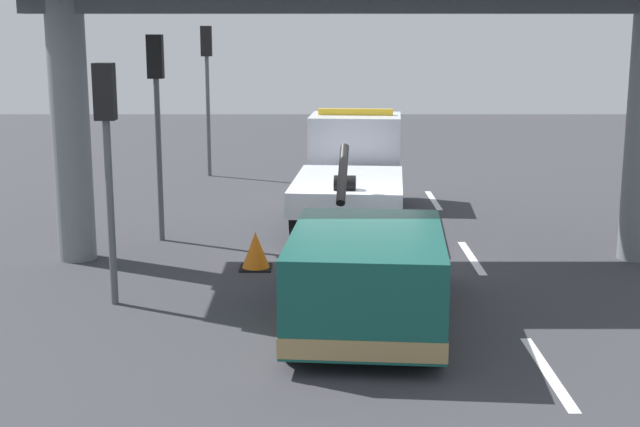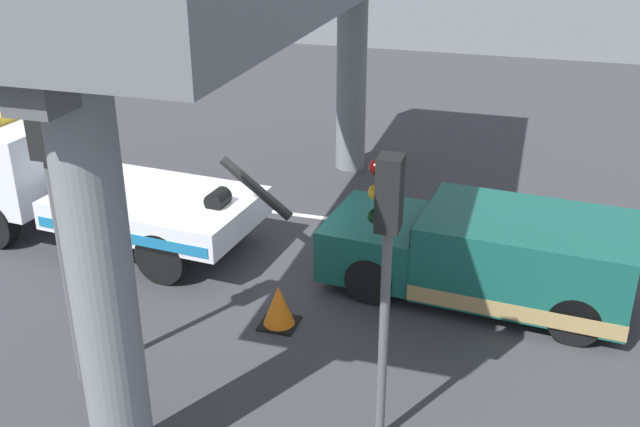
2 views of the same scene
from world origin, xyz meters
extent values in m
cube|color=#38383D|center=(0.00, 0.00, -0.05)|extent=(60.00, 40.00, 0.10)
cube|color=silver|center=(-6.00, -2.29, 0.00)|extent=(2.60, 0.16, 0.01)
cube|color=silver|center=(0.00, -2.29, 0.00)|extent=(2.60, 0.16, 0.01)
cube|color=silver|center=(6.00, -2.29, 0.00)|extent=(2.60, 0.16, 0.01)
cube|color=silver|center=(2.37, 0.10, 0.93)|extent=(4.03, 2.72, 0.55)
cube|color=silver|center=(5.68, -0.19, 1.48)|extent=(2.24, 2.47, 1.65)
cube|color=#196B9E|center=(2.47, 1.30, 0.84)|extent=(3.64, 0.33, 0.20)
cylinder|color=black|center=(0.18, 0.29, 1.66)|extent=(1.42, 0.30, 1.07)
cylinder|color=black|center=(0.99, 0.22, 1.32)|extent=(0.40, 0.48, 0.36)
cube|color=yellow|center=(5.68, -0.19, 2.38)|extent=(0.40, 1.93, 0.16)
cylinder|color=black|center=(5.39, -1.21, 0.50)|extent=(1.02, 0.40, 1.00)
cylinder|color=black|center=(1.69, 1.20, 0.50)|extent=(1.02, 0.40, 1.00)
cylinder|color=black|center=(1.51, -0.87, 0.50)|extent=(1.02, 0.40, 1.00)
cube|color=#145147|center=(-4.59, 0.06, 0.91)|extent=(3.63, 2.49, 1.35)
cube|color=#145147|center=(-2.00, -0.17, 0.71)|extent=(1.90, 2.25, 0.95)
cube|color=black|center=(-2.84, -0.09, 1.20)|extent=(0.23, 1.93, 0.59)
cube|color=#9E8451|center=(-4.59, 0.06, 0.41)|extent=(3.65, 2.51, 0.28)
cylinder|color=black|center=(-2.07, 0.80, 0.42)|extent=(0.86, 0.35, 0.84)
cylinder|color=black|center=(-2.24, -1.11, 0.42)|extent=(0.86, 0.35, 0.84)
cylinder|color=black|center=(-5.45, 1.09, 0.42)|extent=(0.86, 0.35, 0.84)
cylinder|color=black|center=(-5.62, -0.82, 0.42)|extent=(0.86, 0.35, 0.84)
cylinder|color=slate|center=(-0.06, 5.55, 2.56)|extent=(0.74, 0.74, 5.11)
cylinder|color=slate|center=(-0.06, -5.55, 2.56)|extent=(0.74, 0.74, 5.11)
cube|color=#4A4E52|center=(-0.06, 0.00, 4.93)|extent=(0.50, 12.70, 0.36)
cylinder|color=#515456|center=(-3.00, 4.15, 1.53)|extent=(0.12, 0.12, 3.05)
cube|color=black|center=(-3.00, 4.15, 3.50)|extent=(0.28, 0.32, 0.90)
sphere|color=#360605|center=(-2.84, 4.15, 3.80)|extent=(0.18, 0.18, 0.18)
sphere|color=gold|center=(-2.84, 4.15, 3.50)|extent=(0.18, 0.18, 0.18)
sphere|color=black|center=(-2.84, 4.15, 3.20)|extent=(0.18, 0.18, 0.18)
cylinder|color=#515456|center=(1.50, 4.15, 1.73)|extent=(0.12, 0.12, 3.46)
cube|color=black|center=(1.50, 4.15, 3.91)|extent=(0.28, 0.32, 0.90)
sphere|color=red|center=(1.66, 4.15, 4.21)|extent=(0.18, 0.18, 0.18)
sphere|color=#3A2D06|center=(1.66, 4.15, 3.91)|extent=(0.18, 0.18, 0.18)
sphere|color=black|center=(1.66, 4.15, 3.61)|extent=(0.18, 0.18, 0.18)
cone|color=orange|center=(-0.81, 1.96, 0.36)|extent=(0.55, 0.55, 0.72)
cube|color=black|center=(-0.81, 1.96, 0.01)|extent=(0.60, 0.60, 0.03)
camera|label=1|loc=(-17.07, 0.76, 4.49)|focal=49.64mm
camera|label=2|loc=(-4.46, 11.71, 6.73)|focal=41.41mm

